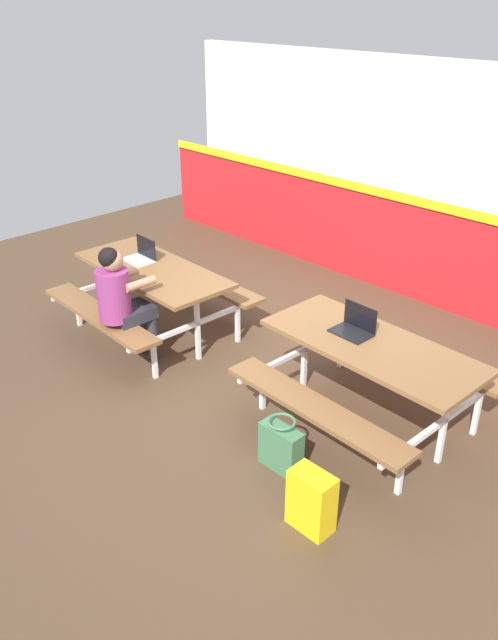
{
  "coord_description": "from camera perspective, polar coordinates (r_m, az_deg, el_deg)",
  "views": [
    {
      "loc": [
        3.63,
        -3.6,
        3.2
      ],
      "look_at": [
        0.0,
        -0.03,
        0.55
      ],
      "focal_mm": 35.8,
      "sensor_mm": 36.0,
      "label": 1
    }
  ],
  "objects": [
    {
      "name": "ground_plane",
      "position": [
        6.04,
        0.22,
        -4.62
      ],
      "size": [
        10.0,
        10.0,
        0.02
      ],
      "primitive_type": "cube",
      "color": "#4C3826"
    },
    {
      "name": "accent_backdrop",
      "position": [
        7.37,
        14.46,
        11.24
      ],
      "size": [
        8.0,
        0.14,
        2.6
      ],
      "color": "red",
      "rests_on": "ground"
    },
    {
      "name": "picnic_table_left",
      "position": [
        6.49,
        -8.56,
        3.29
      ],
      "size": [
        1.79,
        1.61,
        0.74
      ],
      "color": "brown",
      "rests_on": "ground"
    },
    {
      "name": "picnic_table_right",
      "position": [
        5.16,
        10.8,
        -3.68
      ],
      "size": [
        1.79,
        1.61,
        0.74
      ],
      "color": "brown",
      "rests_on": "ground"
    },
    {
      "name": "student_nearer",
      "position": [
        5.93,
        -11.32,
        2.03
      ],
      "size": [
        0.37,
        0.53,
        1.21
      ],
      "color": "#2D2D38",
      "rests_on": "ground"
    },
    {
      "name": "laptop_silver",
      "position": [
        6.62,
        -9.62,
        5.69
      ],
      "size": [
        0.33,
        0.23,
        0.22
      ],
      "color": "silver",
      "rests_on": "picnic_table_left"
    },
    {
      "name": "laptop_dark",
      "position": [
        5.19,
        9.38,
        -0.63
      ],
      "size": [
        0.33,
        0.23,
        0.22
      ],
      "color": "black",
      "rests_on": "picnic_table_right"
    },
    {
      "name": "backpack_dark",
      "position": [
        4.37,
        5.66,
        -15.8
      ],
      "size": [
        0.3,
        0.22,
        0.44
      ],
      "color": "yellow",
      "rests_on": "ground"
    },
    {
      "name": "tote_bag_bright",
      "position": [
        4.81,
        2.87,
        -11.25
      ],
      "size": [
        0.34,
        0.21,
        0.43
      ],
      "color": "#3F724C",
      "rests_on": "ground"
    }
  ]
}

